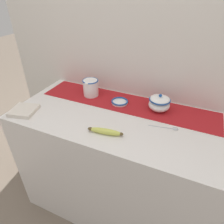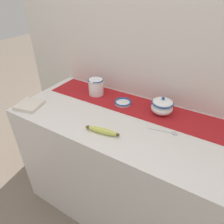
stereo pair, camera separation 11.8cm
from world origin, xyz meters
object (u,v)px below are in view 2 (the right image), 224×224
(cream_pitcher, at_px, (96,86))
(small_dish, at_px, (123,102))
(spoon, at_px, (172,133))
(banana, at_px, (102,131))
(napkin_stack, at_px, (30,105))
(sugar_bowl, at_px, (162,106))

(cream_pitcher, xyz_separation_m, small_dish, (0.23, -0.02, -0.05))
(spoon, bearing_deg, banana, -160.32)
(cream_pitcher, distance_m, small_dish, 0.24)
(banana, distance_m, napkin_stack, 0.57)
(cream_pitcher, relative_size, napkin_stack, 0.89)
(cream_pitcher, height_order, small_dish, cream_pitcher)
(sugar_bowl, xyz_separation_m, napkin_stack, (-0.78, -0.37, -0.04))
(sugar_bowl, xyz_separation_m, spoon, (0.12, -0.16, -0.05))
(small_dish, bearing_deg, sugar_bowl, 5.02)
(cream_pitcher, height_order, napkin_stack, cream_pitcher)
(sugar_bowl, distance_m, small_dish, 0.27)
(sugar_bowl, bearing_deg, small_dish, -174.98)
(small_dish, bearing_deg, cream_pitcher, 174.08)
(cream_pitcher, height_order, spoon, cream_pitcher)
(cream_pitcher, bearing_deg, spoon, -14.98)
(cream_pitcher, distance_m, sugar_bowl, 0.50)
(sugar_bowl, relative_size, spoon, 0.81)
(banana, xyz_separation_m, spoon, (0.33, 0.19, -0.01))
(cream_pitcher, relative_size, banana, 0.66)
(sugar_bowl, height_order, napkin_stack, sugar_bowl)
(napkin_stack, bearing_deg, small_dish, 33.99)
(small_dish, xyz_separation_m, napkin_stack, (-0.52, -0.35, -0.00))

